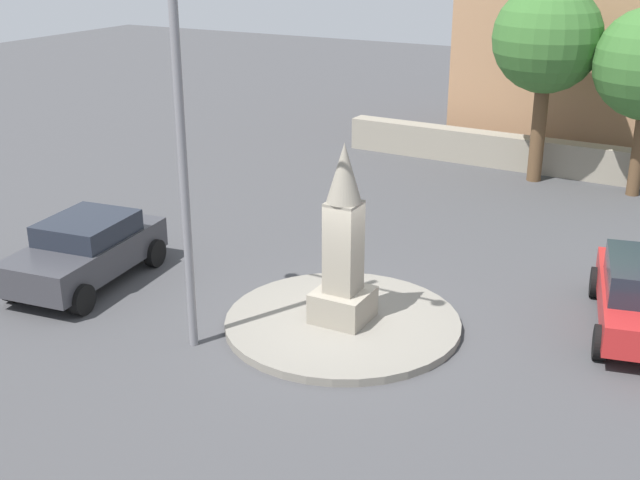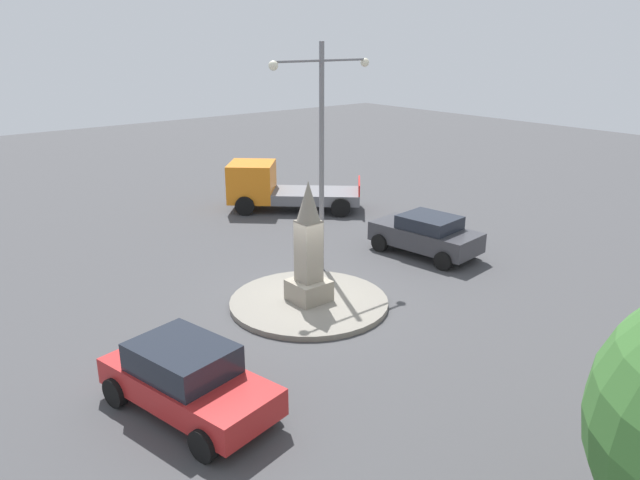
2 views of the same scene
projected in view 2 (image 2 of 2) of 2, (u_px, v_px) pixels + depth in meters
ground_plane at (309, 305)px, 17.58m from camera, size 80.00×80.00×0.00m
traffic_island at (309, 302)px, 17.55m from camera, size 4.59×4.59×0.16m
monument at (309, 252)px, 17.06m from camera, size 1.04×1.04×3.52m
streetlamp at (322, 137)px, 18.88m from camera, size 3.83×0.28×7.26m
car_dark_grey_parked_right at (426, 234)px, 21.39m from camera, size 2.34×4.02×1.45m
car_red_parked_left at (187, 378)px, 12.36m from camera, size 2.58×4.22×1.50m
truck_orange_passing at (276, 187)px, 26.97m from camera, size 5.67×5.45×2.10m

